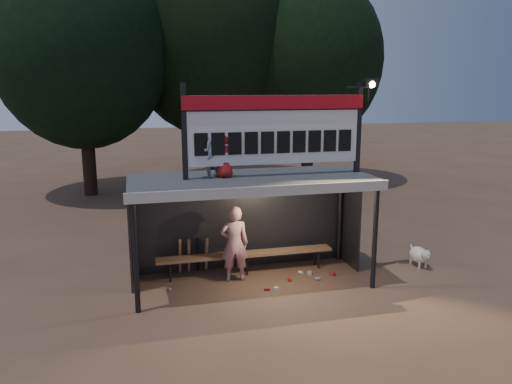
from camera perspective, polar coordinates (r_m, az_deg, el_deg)
ground at (r=10.95m, az=-0.52°, el=-10.26°), size 80.00×80.00×0.00m
player at (r=10.77m, az=-2.47°, el=-5.93°), size 0.65×0.48×1.66m
child_a at (r=10.14m, az=-5.62°, el=4.61°), size 0.65×0.63×1.06m
child_b at (r=10.15m, az=-3.59°, el=4.20°), size 0.52×0.43×0.91m
dugout_shelter at (r=10.61m, az=-0.85°, el=-0.51°), size 5.10×2.08×2.32m
scoreboard_assembly at (r=10.28m, az=2.50°, el=7.41°), size 4.10×0.27×1.99m
bench at (r=11.29m, az=-1.18°, el=-7.19°), size 4.00×0.35×0.48m
tree_left at (r=19.95m, az=-19.39°, el=15.38°), size 6.46×6.46×9.27m
tree_mid at (r=21.69m, az=-5.25°, el=17.42°), size 7.22×7.22×10.36m
tree_right at (r=21.64m, az=6.11°, el=14.82°), size 6.08×6.08×8.72m
dog at (r=12.36m, az=18.21°, el=-6.84°), size 0.36×0.81×0.49m
bats at (r=11.36m, az=-7.17°, el=-7.17°), size 0.67×0.35×0.84m
litter at (r=10.96m, az=3.28°, el=-10.03°), size 3.74×0.89×0.08m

